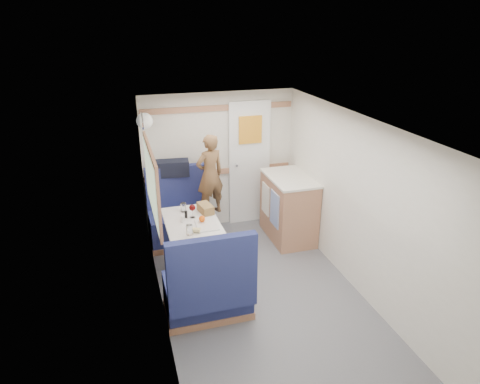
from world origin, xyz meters
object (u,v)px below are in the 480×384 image
object	(u,v)px
orange_fruit	(202,219)
dinette_table	(192,232)
galley_counter	(288,207)
wine_glass	(192,208)
person	(210,175)
tray	(207,225)
bench_near	(209,292)
tumbler_left	(189,230)
pepper_grinder	(186,214)
salt_grinder	(182,219)
bench_far	(182,221)
dome_light	(145,121)
beer_glass	(206,209)
duffel_bag	(172,168)
cheese_block	(196,230)
tumbler_mid	(183,207)
bread_loaf	(205,208)

from	to	relation	value
orange_fruit	dinette_table	bearing A→B (deg)	136.70
galley_counter	wine_glass	distance (m)	1.56
person	tray	xyz separation A→B (m)	(-0.25, -0.90, -0.27)
bench_near	person	xyz separation A→B (m)	(0.39, 1.59, 0.70)
tumbler_left	pepper_grinder	size ratio (longest dim) A/B	1.33
dinette_table	wine_glass	size ratio (longest dim) A/B	5.48
galley_counter	salt_grinder	distance (m)	1.70
bench_far	dome_light	world-z (taller)	dome_light
person	pepper_grinder	size ratio (longest dim) A/B	12.44
tray	beer_glass	distance (m)	0.36
dinette_table	galley_counter	distance (m)	1.57
galley_counter	tumbler_left	world-z (taller)	galley_counter
galley_counter	beer_glass	bearing A→B (deg)	-163.15
dome_light	wine_glass	size ratio (longest dim) A/B	1.19
galley_counter	salt_grinder	size ratio (longest dim) A/B	10.25
wine_glass	duffel_bag	bearing A→B (deg)	94.21
cheese_block	salt_grinder	size ratio (longest dim) A/B	1.02
galley_counter	orange_fruit	distance (m)	1.54
tumbler_mid	bench_near	bearing A→B (deg)	-87.56
bench_near	cheese_block	bearing A→B (deg)	90.63
duffel_bag	wine_glass	xyz separation A→B (m)	(0.08, -1.04, -0.17)
bench_near	salt_grinder	distance (m)	0.98
bread_loaf	cheese_block	bearing A→B (deg)	-113.24
person	tumbler_mid	size ratio (longest dim) A/B	9.91
dome_light	duffel_bag	distance (m)	0.86
bench_near	salt_grinder	bearing A→B (deg)	97.55
bread_loaf	salt_grinder	bearing A→B (deg)	-148.69
wine_glass	tumbler_left	bearing A→B (deg)	-104.89
tumbler_left	bench_near	bearing A→B (deg)	-80.89
tray	orange_fruit	world-z (taller)	orange_fruit
galley_counter	cheese_block	size ratio (longest dim) A/B	10.03
duffel_bag	salt_grinder	distance (m)	1.16
wine_glass	salt_grinder	size ratio (longest dim) A/B	1.87
bench_far	galley_counter	bearing A→B (deg)	-12.10
tumbler_left	duffel_bag	bearing A→B (deg)	88.62
galley_counter	tray	size ratio (longest dim) A/B	2.94
bench_far	tray	size ratio (longest dim) A/B	3.36
tumbler_left	bread_loaf	size ratio (longest dim) A/B	0.47
dome_light	duffel_bag	xyz separation A→B (m)	(0.34, 0.27, -0.74)
cheese_block	bench_far	bearing A→B (deg)	89.71
dinette_table	bread_loaf	xyz separation A→B (m)	(0.21, 0.18, 0.21)
tumbler_left	pepper_grinder	xyz separation A→B (m)	(0.04, 0.43, -0.01)
bread_loaf	bench_near	bearing A→B (deg)	-101.17
duffel_bag	orange_fruit	xyz separation A→B (m)	(0.15, -1.22, -0.23)
dome_light	pepper_grinder	world-z (taller)	dome_light
galley_counter	cheese_block	bearing A→B (deg)	-149.67
bench_near	wine_glass	distance (m)	1.09
pepper_grinder	bread_loaf	bearing A→B (deg)	19.05
person	wine_glass	distance (m)	0.75
beer_glass	person	bearing A→B (deg)	71.64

